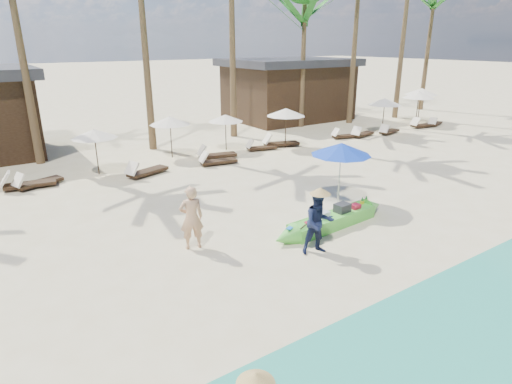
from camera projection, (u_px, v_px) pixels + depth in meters
ground at (276, 268)px, 10.93m from camera, size 240.00×240.00×0.00m
green_canoe at (333, 220)px, 13.30m from camera, size 5.24×0.91×0.67m
tourist at (191, 218)px, 11.72m from camera, size 0.75×0.58×1.82m
vendor_green at (319, 223)px, 11.45m from camera, size 1.03×0.91×1.77m
blue_umbrella at (341, 149)px, 14.55m from camera, size 2.07×2.07×2.22m
lounger_4_right at (26, 183)px, 16.74m from camera, size 2.03×0.87×0.67m
resort_parasol_5 at (94, 134)px, 18.07m from camera, size 1.92×1.92×1.98m
lounger_5_left at (36, 182)px, 16.91m from camera, size 1.94×1.16×0.63m
resort_parasol_6 at (170, 121)px, 20.71m from camera, size 1.98×1.98×2.04m
lounger_6_left at (145, 171)px, 18.35m from camera, size 2.03×1.19×0.66m
lounger_6_right at (216, 161)px, 19.99m from camera, size 1.85×0.84×0.61m
resort_parasol_7 at (225, 118)px, 22.19m from camera, size 1.83×1.83×1.89m
lounger_7_left at (215, 154)px, 21.04m from camera, size 2.01×1.02×0.65m
lounger_7_right at (260, 147)px, 22.62m from camera, size 1.73×0.87×0.56m
resort_parasol_8 at (286, 112)px, 22.66m from camera, size 2.06×2.06×2.13m
lounger_8_left at (279, 143)px, 23.37m from camera, size 2.09×1.17×0.68m
resort_parasol_9 at (385, 102)px, 26.30m from camera, size 2.11×2.11×2.18m
lounger_9_left at (344, 135)px, 25.39m from camera, size 1.75×0.91×0.57m
lounger_9_right at (362, 133)px, 25.82m from camera, size 1.89×0.90×0.62m
resort_parasol_10 at (419, 95)px, 28.92m from camera, size 2.20×2.20×2.27m
lounger_10_left at (389, 131)px, 26.57m from camera, size 1.83×0.91×0.60m
lounger_10_right at (422, 125)px, 28.53m from camera, size 1.97×0.89×0.64m
resort_parasol_11 at (421, 91)px, 30.24m from camera, size 2.27×2.27×2.34m
lounger_11_left at (435, 123)px, 29.21m from camera, size 1.71×0.97×0.56m
palm_6 at (305, 14)px, 26.69m from camera, size 2.08×2.08×8.51m
palm_9 at (433, 6)px, 33.62m from camera, size 2.08×2.08×9.82m
pavilion_east at (288, 89)px, 31.25m from camera, size 8.80×6.60×4.30m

